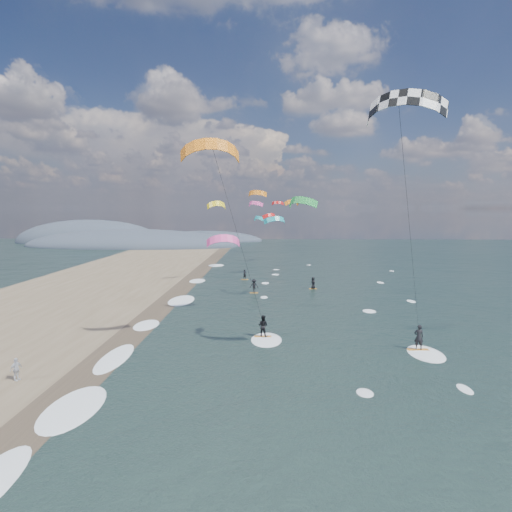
{
  "coord_description": "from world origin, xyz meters",
  "views": [
    {
      "loc": [
        0.07,
        -24.35,
        11.05
      ],
      "look_at": [
        -1.0,
        12.0,
        7.0
      ],
      "focal_mm": 30.0,
      "sensor_mm": 36.0,
      "label": 1
    }
  ],
  "objects": [
    {
      "name": "ground",
      "position": [
        0.0,
        0.0,
        0.0
      ],
      "size": [
        260.0,
        260.0,
        0.0
      ],
      "primitive_type": "plane",
      "color": "black",
      "rests_on": "ground"
    },
    {
      "name": "kitesurfer_near_a",
      "position": [
        8.56,
        3.41,
        14.69
      ],
      "size": [
        8.2,
        9.51,
        18.6
      ],
      "color": "orange",
      "rests_on": "ground"
    },
    {
      "name": "far_kitesurfers",
      "position": [
        0.2,
        33.19,
        0.88
      ],
      "size": [
        10.96,
        11.27,
        1.85
      ],
      "color": "orange",
      "rests_on": "ground"
    },
    {
      "name": "bg_kite_field",
      "position": [
        -0.24,
        55.05,
        11.08
      ],
      "size": [
        15.64,
        74.93,
        7.07
      ],
      "color": "red",
      "rests_on": "ground"
    },
    {
      "name": "kitesurfer_near_b",
      "position": [
        -2.8,
        7.24,
        11.02
      ],
      "size": [
        7.27,
        8.6,
        16.35
      ],
      "color": "orange",
      "rests_on": "ground"
    },
    {
      "name": "beach_walker",
      "position": [
        -16.17,
        1.71,
        0.75
      ],
      "size": [
        0.63,
        0.95,
        1.5
      ],
      "primitive_type": "imported",
      "rotation": [
        0.0,
        0.0,
        1.25
      ],
      "color": "#B6B8C2",
      "rests_on": "ground"
    },
    {
      "name": "wet_sand_strip",
      "position": [
        -12.0,
        10.0,
        0.0
      ],
      "size": [
        3.0,
        240.0,
        0.0
      ],
      "primitive_type": "cube",
      "color": "#382D23",
      "rests_on": "ground"
    },
    {
      "name": "shoreline_surf",
      "position": [
        -10.8,
        14.75,
        0.0
      ],
      "size": [
        2.4,
        79.4,
        0.11
      ],
      "color": "white",
      "rests_on": "ground"
    },
    {
      "name": "coastal_hills",
      "position": [
        -44.84,
        107.86,
        0.0
      ],
      "size": [
        80.0,
        41.0,
        15.0
      ],
      "color": "#3D4756",
      "rests_on": "ground"
    }
  ]
}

